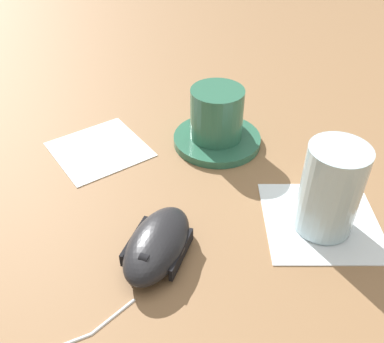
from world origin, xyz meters
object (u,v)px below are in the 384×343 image
(computer_mouse, at_px, (157,244))
(coffee_cup, at_px, (217,112))
(saucer, at_px, (217,140))
(drinking_glass, at_px, (331,189))

(computer_mouse, bearing_deg, coffee_cup, -37.58)
(saucer, bearing_deg, computer_mouse, 141.72)
(computer_mouse, relative_size, drinking_glass, 1.16)
(coffee_cup, bearing_deg, computer_mouse, 142.42)
(coffee_cup, xyz_separation_m, computer_mouse, (-0.18, 0.14, -0.03))
(saucer, distance_m, drinking_glass, 0.20)
(saucer, bearing_deg, coffee_cup, -5.71)
(saucer, xyz_separation_m, computer_mouse, (-0.17, 0.13, 0.01))
(coffee_cup, bearing_deg, saucer, 174.29)
(computer_mouse, height_order, drinking_glass, drinking_glass)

